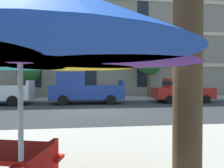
# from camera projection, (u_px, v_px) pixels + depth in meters

# --- Properties ---
(ground_plane) EXTENTS (120.00, 120.00, 0.00)m
(ground_plane) POSITION_uv_depth(u_px,v_px,m) (96.00, 111.00, 11.55)
(ground_plane) COLOR #2D3033
(sidewalk_far) EXTENTS (56.00, 3.60, 0.12)m
(sidewalk_far) POSITION_uv_depth(u_px,v_px,m) (92.00, 99.00, 18.29)
(sidewalk_far) COLOR #9E998E
(sidewalk_far) RESTS_ON ground
(apartment_building) EXTENTS (45.89, 12.08, 12.80)m
(apartment_building) POSITION_uv_depth(u_px,v_px,m) (89.00, 42.00, 26.28)
(apartment_building) COLOR gray
(apartment_building) RESTS_ON ground
(pickup_blue) EXTENTS (5.10, 2.12, 2.20)m
(pickup_blue) POSITION_uv_depth(u_px,v_px,m) (84.00, 89.00, 15.11)
(pickup_blue) COLOR navy
(pickup_blue) RESTS_ON ground
(sedan_red) EXTENTS (4.40, 1.98, 1.78)m
(sedan_red) POSITION_uv_depth(u_px,v_px,m) (182.00, 90.00, 16.05)
(sedan_red) COLOR #B21E19
(sedan_red) RESTS_ON ground
(street_tree_left) EXTENTS (1.97, 2.02, 3.68)m
(street_tree_left) POSITION_uv_depth(u_px,v_px,m) (27.00, 69.00, 18.06)
(street_tree_left) COLOR #4C3823
(street_tree_left) RESTS_ON ground
(street_tree_middle) EXTENTS (2.30, 2.32, 4.44)m
(street_tree_middle) POSITION_uv_depth(u_px,v_px,m) (148.00, 63.00, 19.48)
(street_tree_middle) COLOR brown
(street_tree_middle) RESTS_ON ground
(patio_umbrella) EXTENTS (4.15, 3.86, 2.45)m
(patio_umbrella) POSITION_uv_depth(u_px,v_px,m) (20.00, 41.00, 2.41)
(patio_umbrella) COLOR silver
(patio_umbrella) RESTS_ON ground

